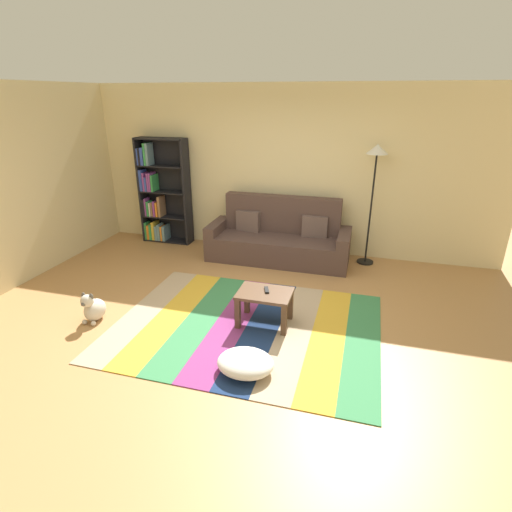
# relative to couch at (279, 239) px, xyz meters

# --- Properties ---
(ground_plane) EXTENTS (14.00, 14.00, 0.00)m
(ground_plane) POSITION_rel_couch_xyz_m (0.03, -2.02, -0.34)
(ground_plane) COLOR #B27F4C
(back_wall) EXTENTS (6.80, 0.10, 2.70)m
(back_wall) POSITION_rel_couch_xyz_m (0.03, 0.53, 1.01)
(back_wall) COLOR beige
(back_wall) RESTS_ON ground_plane
(left_wall) EXTENTS (0.10, 5.50, 2.70)m
(left_wall) POSITION_rel_couch_xyz_m (-3.37, -1.27, 1.01)
(left_wall) COLOR beige
(left_wall) RESTS_ON ground_plane
(rug) EXTENTS (3.03, 2.33, 0.01)m
(rug) POSITION_rel_couch_xyz_m (0.10, -2.15, -0.33)
(rug) COLOR tan
(rug) RESTS_ON ground_plane
(couch) EXTENTS (2.26, 0.80, 1.00)m
(couch) POSITION_rel_couch_xyz_m (0.00, 0.00, 0.00)
(couch) COLOR #4C3833
(couch) RESTS_ON ground_plane
(bookshelf) EXTENTS (0.90, 0.28, 1.84)m
(bookshelf) POSITION_rel_couch_xyz_m (-2.26, 0.28, 0.52)
(bookshelf) COLOR black
(bookshelf) RESTS_ON ground_plane
(coffee_table) EXTENTS (0.62, 0.45, 0.40)m
(coffee_table) POSITION_rel_couch_xyz_m (0.29, -2.03, -0.01)
(coffee_table) COLOR #513826
(coffee_table) RESTS_ON rug
(pouf) EXTENTS (0.56, 0.47, 0.19)m
(pouf) POSITION_rel_couch_xyz_m (0.34, -2.94, -0.23)
(pouf) COLOR white
(pouf) RESTS_ON rug
(dog) EXTENTS (0.22, 0.35, 0.40)m
(dog) POSITION_rel_couch_xyz_m (-1.69, -2.51, -0.18)
(dog) COLOR beige
(dog) RESTS_ON ground_plane
(standing_lamp) EXTENTS (0.32, 0.32, 1.86)m
(standing_lamp) POSITION_rel_couch_xyz_m (1.38, 0.21, 1.21)
(standing_lamp) COLOR black
(standing_lamp) RESTS_ON ground_plane
(tv_remote) EXTENTS (0.09, 0.16, 0.02)m
(tv_remote) POSITION_rel_couch_xyz_m (0.30, -1.98, 0.09)
(tv_remote) COLOR black
(tv_remote) RESTS_ON coffee_table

